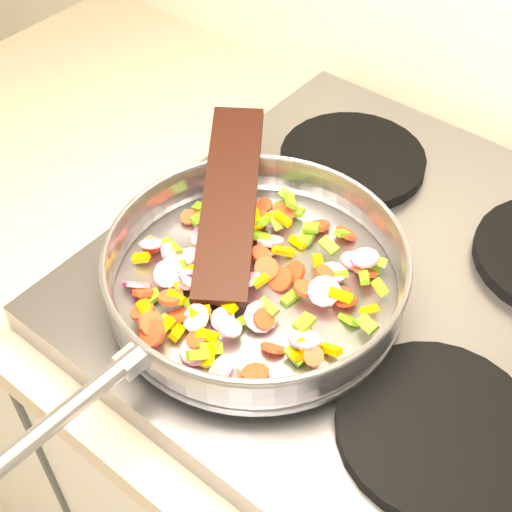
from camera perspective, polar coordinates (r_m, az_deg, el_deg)
The scene contains 7 objects.
cooktop at distance 0.83m, azimuth 10.24°, elevation -2.51°, with size 0.60×0.60×0.04m, color #939399.
grate_fl at distance 0.78m, azimuth -3.63°, elevation -2.38°, with size 0.19×0.19×0.02m, color black.
grate_fr at distance 0.70m, azimuth 14.31°, elevation -13.24°, with size 0.19×0.19×0.02m, color black.
grate_bl at distance 0.95m, azimuth 7.73°, elevation 7.65°, with size 0.19×0.19×0.02m, color black.
saute_pan at distance 0.74m, azimuth -0.12°, elevation -1.10°, with size 0.36×0.53×0.06m.
vegetable_heap at distance 0.75m, azimuth -0.88°, elevation -1.71°, with size 0.28×0.27×0.05m.
wooden_spatula at distance 0.79m, azimuth -2.12°, elevation 4.58°, with size 0.26×0.06×0.01m, color black.
Camera 1 is at (-0.48, 1.16, 1.54)m, focal length 50.00 mm.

